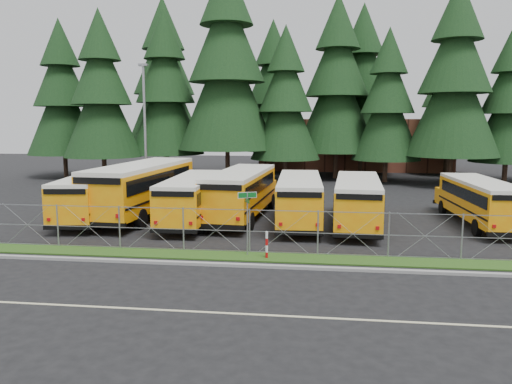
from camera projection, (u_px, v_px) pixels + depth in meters
ground at (274, 248)px, 23.00m from camera, size 120.00×120.00×0.00m
curb at (267, 266)px, 19.95m from camera, size 50.00×0.25×0.12m
grass_verge at (270, 258)px, 21.33m from camera, size 50.00×1.40×0.06m
road_lane_line at (250, 314)px, 15.15m from camera, size 50.00×0.12×0.01m
chainlink_fence at (272, 232)px, 21.88m from camera, size 44.00×0.10×2.00m
brick_building at (353, 144)px, 61.09m from camera, size 22.00×10.00×6.00m
bus_1 at (94, 197)px, 29.60m from camera, size 3.77×10.36×2.66m
bus_2 at (145, 190)px, 30.57m from camera, size 3.86×12.61×3.26m
bus_3 at (194, 199)px, 28.75m from camera, size 2.69×10.20×2.66m
bus_4 at (242, 194)px, 29.84m from camera, size 3.40×11.26×2.91m
bus_5 at (300, 200)px, 28.40m from camera, size 2.80×10.32×2.68m
bus_6 at (357, 202)px, 27.69m from camera, size 3.03×10.33×2.67m
bus_east at (478, 203)px, 27.91m from camera, size 2.78×9.87×2.56m
street_sign at (247, 210)px, 21.41m from camera, size 0.77×0.51×2.81m
striped_bollard at (267, 245)px, 21.13m from camera, size 0.11×0.11×1.20m
light_standard at (145, 125)px, 38.67m from camera, size 0.70×0.35×10.14m
conifer_0 at (62, 99)px, 51.01m from camera, size 7.26×7.26×16.06m
conifer_1 at (101, 96)px, 47.14m from camera, size 7.33×7.33×16.22m
conifer_2 at (165, 95)px, 49.73m from camera, size 7.60×7.60×16.80m
conifer_3 at (227, 72)px, 47.35m from camera, size 9.45×9.45×20.89m
conifer_4 at (285, 104)px, 47.14m from camera, size 6.65×6.65×14.70m
conifer_5 at (337, 87)px, 49.70m from camera, size 8.23×8.23×18.20m
conifer_6 at (387, 106)px, 46.80m from camera, size 6.52×6.52×14.41m
conifer_7 at (455, 83)px, 44.01m from camera, size 8.21×8.21×18.15m
conifer_8 at (509, 106)px, 44.52m from camera, size 6.45×6.45×14.26m
conifer_10 at (164, 86)px, 55.48m from camera, size 8.72×8.72×19.29m
conifer_11 at (273, 97)px, 55.36m from camera, size 7.60×7.60×16.81m
conifer_12 at (362, 90)px, 53.00m from camera, size 8.15×8.15×18.03m
conifer_13 at (449, 100)px, 53.49m from camera, size 7.27×7.27×16.08m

